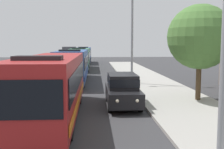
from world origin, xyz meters
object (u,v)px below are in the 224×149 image
bus_lead (53,84)px  bus_second_in_line (73,65)px  streetlamp_mid (132,28)px  bus_middle (80,58)px  bus_fourth_in_line (84,55)px  box_truck_oncoming (69,54)px  white_suv (122,89)px  roadside_tree (200,37)px

bus_lead → bus_second_in_line: same height
bus_second_in_line → streetlamp_mid: streetlamp_mid is taller
bus_middle → bus_fourth_in_line: size_ratio=1.08×
bus_lead → streetlamp_mid: 12.69m
bus_fourth_in_line → streetlamp_mid: (5.40, -29.05, 3.39)m
bus_second_in_line → box_truck_oncoming: 31.96m
bus_lead → box_truck_oncoming: 45.03m
white_suv → streetlamp_mid: size_ratio=0.60×
bus_fourth_in_line → streetlamp_mid: 29.74m
streetlamp_mid → bus_lead: bearing=-116.2°
bus_second_in_line → white_suv: bus_second_in_line is taller
white_suv → box_truck_oncoming: bearing=99.3°
white_suv → streetlamp_mid: streetlamp_mid is taller
bus_lead → bus_second_in_line: (0.00, 13.13, 0.00)m
bus_middle → roadside_tree: roadside_tree is taller
bus_middle → bus_fourth_in_line: (-0.00, 13.44, -0.00)m
bus_second_in_line → box_truck_oncoming: size_ratio=1.45×
bus_middle → roadside_tree: size_ratio=2.01×
bus_fourth_in_line → box_truck_oncoming: 5.90m
bus_lead → roadside_tree: roadside_tree is taller
bus_second_in_line → box_truck_oncoming: bus_second_in_line is taller
bus_lead → bus_middle: 26.58m
bus_fourth_in_line → roadside_tree: bearing=-76.9°
bus_second_in_line → white_suv: size_ratio=2.44×
box_truck_oncoming → streetlamp_mid: bearing=-75.6°
white_suv → bus_middle: bearing=98.7°
bus_lead → bus_middle: same height
bus_second_in_line → white_suv: 11.39m
box_truck_oncoming → bus_lead: bearing=-85.8°
roadside_tree → streetlamp_mid: bearing=112.3°
bus_middle → roadside_tree: 25.01m
streetlamp_mid → box_truck_oncoming: bearing=104.4°
bus_second_in_line → bus_fourth_in_line: (-0.00, 26.90, -0.00)m
bus_second_in_line → bus_middle: 13.46m
white_suv → box_truck_oncoming: 43.12m
bus_lead → roadside_tree: (8.58, 3.21, 2.39)m
bus_fourth_in_line → roadside_tree: 37.88m
roadside_tree → bus_lead: bearing=-159.5°
bus_second_in_line → bus_fourth_in_line: same height
bus_lead → roadside_tree: size_ratio=1.87×
bus_lead → box_truck_oncoming: (-3.30, 44.91, 0.02)m
white_suv → roadside_tree: (4.88, 0.84, 3.04)m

